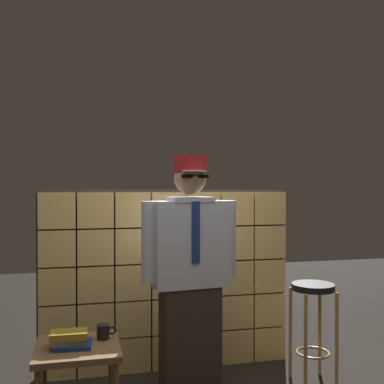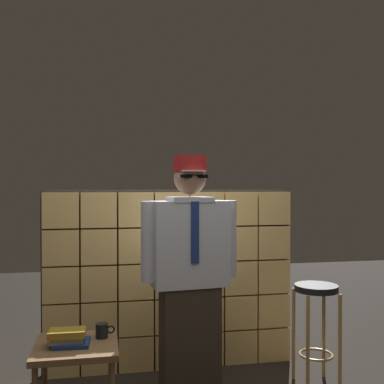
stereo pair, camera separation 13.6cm
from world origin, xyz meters
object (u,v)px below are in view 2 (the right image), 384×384
Objects in this scene: bar_stool at (316,310)px; coffee_mug at (102,331)px; standing_person at (190,276)px; book_stack at (68,338)px; side_table at (76,356)px.

coffee_mug is (-1.66, -0.30, 0.03)m from bar_stool.
standing_person is 7.01× the size of book_stack.
standing_person is 0.92m from book_stack.
book_stack is 0.23m from coffee_mug.
standing_person reaches higher than coffee_mug.
bar_stool reaches higher than coffee_mug.
bar_stool is 1.69m from coffee_mug.
coffee_mug is (0.16, 0.08, 0.13)m from side_table.
standing_person is at bearing 17.36° from book_stack.
book_stack is (-1.87, -0.41, 0.04)m from bar_stool.
standing_person is 14.22× the size of coffee_mug.
side_table is 0.22m from coffee_mug.
side_table is at bearing -153.14° from coffee_mug.
coffee_mug is at bearing 27.16° from book_stack.
coffee_mug reaches higher than side_table.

